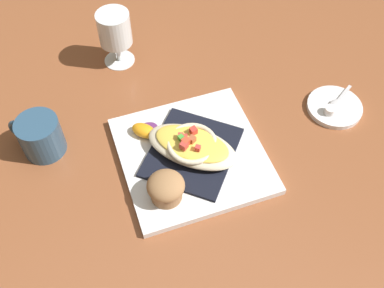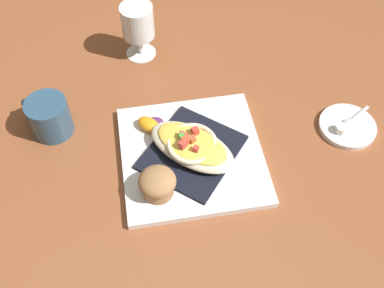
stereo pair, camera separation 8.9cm
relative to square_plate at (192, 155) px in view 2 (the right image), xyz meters
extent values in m
plane|color=brown|center=(0.00, 0.00, -0.01)|extent=(2.60, 2.60, 0.00)
cube|color=white|center=(0.00, 0.00, 0.00)|extent=(0.32, 0.32, 0.02)
cube|color=black|center=(0.00, 0.00, 0.01)|extent=(0.24, 0.24, 0.01)
ellipsoid|color=beige|center=(0.00, 0.00, 0.03)|extent=(0.20, 0.19, 0.03)
torus|color=beige|center=(0.00, 0.00, 0.04)|extent=(0.14, 0.14, 0.01)
ellipsoid|color=#EDC94B|center=(0.00, 0.00, 0.04)|extent=(0.17, 0.15, 0.01)
cube|color=green|center=(0.01, 0.02, 0.05)|extent=(0.01, 0.01, 0.01)
cube|color=#D1492C|center=(0.00, 0.01, 0.05)|extent=(0.02, 0.02, 0.01)
cube|color=#C74033|center=(0.01, 0.01, 0.05)|extent=(0.01, 0.01, 0.01)
cube|color=#CA3A38|center=(0.02, 0.02, 0.05)|extent=(0.01, 0.01, 0.01)
cube|color=red|center=(0.02, -0.01, 0.05)|extent=(0.01, 0.01, 0.01)
cube|color=#D93B37|center=(-0.02, 0.00, 0.05)|extent=(0.01, 0.01, 0.01)
cube|color=#B15732|center=(0.00, 0.00, 0.05)|extent=(0.02, 0.02, 0.01)
cube|color=#CD4037|center=(-0.01, 0.02, 0.05)|extent=(0.02, 0.02, 0.01)
cylinder|color=#9A6A44|center=(-0.06, 0.09, 0.02)|extent=(0.06, 0.06, 0.03)
ellipsoid|color=#9E7148|center=(-0.06, 0.09, 0.04)|extent=(0.07, 0.07, 0.04)
ellipsoid|color=#4C0F23|center=(-0.06, 0.09, 0.05)|extent=(0.03, 0.03, 0.01)
ellipsoid|color=#5D2964|center=(0.10, 0.05, 0.01)|extent=(0.04, 0.05, 0.01)
ellipsoid|color=orange|center=(0.09, 0.06, 0.02)|extent=(0.06, 0.06, 0.02)
cylinder|color=#2E4F6C|center=(0.16, 0.25, 0.03)|extent=(0.09, 0.09, 0.08)
torus|color=#2E4F6C|center=(0.20, 0.29, 0.03)|extent=(0.04, 0.04, 0.05)
cylinder|color=#4C2D14|center=(0.16, 0.25, 0.01)|extent=(0.07, 0.07, 0.03)
cylinder|color=white|center=(0.33, 0.02, -0.01)|extent=(0.07, 0.07, 0.00)
cylinder|color=white|center=(0.33, 0.02, 0.02)|extent=(0.01, 0.01, 0.05)
cylinder|color=white|center=(0.33, 0.02, 0.09)|extent=(0.07, 0.07, 0.08)
cylinder|color=silver|center=(0.33, 0.02, 0.07)|extent=(0.06, 0.06, 0.04)
cylinder|color=white|center=(-0.03, -0.34, 0.00)|extent=(0.12, 0.12, 0.01)
ellipsoid|color=silver|center=(-0.03, -0.34, 0.01)|extent=(0.03, 0.04, 0.01)
cube|color=silver|center=(-0.02, -0.37, 0.01)|extent=(0.03, 0.06, 0.00)
cylinder|color=white|center=(-0.04, -0.31, 0.01)|extent=(0.02, 0.02, 0.02)
camera|label=1|loc=(-0.46, 0.25, 0.75)|focal=42.69mm
camera|label=2|loc=(-0.50, 0.17, 0.75)|focal=42.69mm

